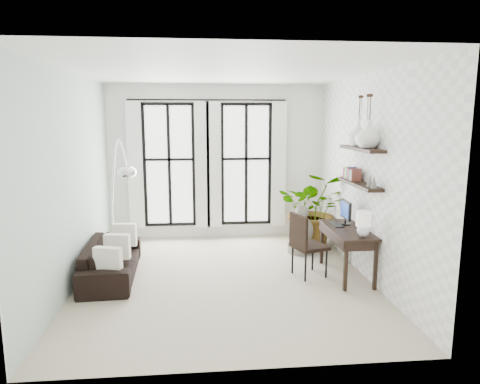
{
  "coord_description": "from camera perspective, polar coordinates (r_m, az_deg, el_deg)",
  "views": [
    {
      "loc": [
        -0.37,
        -6.43,
        2.51
      ],
      "look_at": [
        0.27,
        0.3,
        1.34
      ],
      "focal_mm": 32.0,
      "sensor_mm": 36.0,
      "label": 1
    }
  ],
  "objects": [
    {
      "name": "desk_chair",
      "position": [
        6.91,
        8.63,
        -6.5
      ],
      "size": [
        0.62,
        0.62,
        1.03
      ],
      "rotation": [
        0.0,
        0.0,
        0.33
      ],
      "color": "black",
      "rests_on": "floor"
    },
    {
      "name": "wall_back",
      "position": [
        8.99,
        -3.02,
        3.96
      ],
      "size": [
        4.5,
        0.0,
        4.5
      ],
      "primitive_type": "plane",
      "rotation": [
        1.57,
        0.0,
        0.0
      ],
      "color": "white",
      "rests_on": "floor"
    },
    {
      "name": "plant",
      "position": [
        8.51,
        9.77,
        -2.28
      ],
      "size": [
        1.58,
        1.44,
        1.5
      ],
      "primitive_type": "imported",
      "rotation": [
        0.0,
        0.0,
        -0.22
      ],
      "color": "#2D7228",
      "rests_on": "floor"
    },
    {
      "name": "wall_shelves",
      "position": [
        6.93,
        15.61,
        2.94
      ],
      "size": [
        0.25,
        1.3,
        0.6
      ],
      "color": "black",
      "rests_on": "wall_right"
    },
    {
      "name": "wall_left",
      "position": [
        6.76,
        -21.5,
        1.36
      ],
      "size": [
        0.0,
        5.0,
        5.0
      ],
      "primitive_type": "plane",
      "rotation": [
        1.57,
        0.0,
        1.57
      ],
      "color": "#B0C5B9",
      "rests_on": "floor"
    },
    {
      "name": "floor",
      "position": [
        6.92,
        -2.01,
        -11.51
      ],
      "size": [
        5.0,
        5.0,
        0.0
      ],
      "primitive_type": "plane",
      "color": "#B8AA92",
      "rests_on": "ground"
    },
    {
      "name": "arc_lamp",
      "position": [
        7.25,
        -15.92,
        2.75
      ],
      "size": [
        0.71,
        0.97,
        2.18
      ],
      "color": "silver",
      "rests_on": "floor"
    },
    {
      "name": "desk",
      "position": [
        6.98,
        14.22,
        -5.29
      ],
      "size": [
        0.56,
        1.33,
        1.18
      ],
      "color": "black",
      "rests_on": "floor"
    },
    {
      "name": "vase_a",
      "position": [
        6.62,
        16.72,
        7.26
      ],
      "size": [
        0.37,
        0.37,
        0.38
      ],
      "primitive_type": "imported",
      "color": "white",
      "rests_on": "shelf_upper"
    },
    {
      "name": "wall_right",
      "position": [
        7.0,
        16.62,
        1.9
      ],
      "size": [
        0.0,
        5.0,
        5.0
      ],
      "primitive_type": "plane",
      "rotation": [
        1.57,
        0.0,
        -1.57
      ],
      "color": "white",
      "rests_on": "floor"
    },
    {
      "name": "windows",
      "position": [
        8.91,
        -4.29,
        3.64
      ],
      "size": [
        3.26,
        0.13,
        2.65
      ],
      "color": "white",
      "rests_on": "wall_back"
    },
    {
      "name": "buddha",
      "position": [
        8.17,
        8.16,
        -5.42
      ],
      "size": [
        0.5,
        0.5,
        0.91
      ],
      "color": "slate",
      "rests_on": "floor"
    },
    {
      "name": "vase_b",
      "position": [
        7.0,
        15.49,
        7.43
      ],
      "size": [
        0.37,
        0.37,
        0.38
      ],
      "primitive_type": "imported",
      "color": "white",
      "rests_on": "shelf_upper"
    },
    {
      "name": "sofa",
      "position": [
        7.21,
        -16.76,
        -8.65
      ],
      "size": [
        0.85,
        1.96,
        0.56
      ],
      "primitive_type": "imported",
      "rotation": [
        0.0,
        0.0,
        1.62
      ],
      "color": "black",
      "rests_on": "floor"
    },
    {
      "name": "ceiling",
      "position": [
        6.48,
        -2.19,
        15.88
      ],
      "size": [
        5.0,
        5.0,
        0.0
      ],
      "primitive_type": "plane",
      "color": "white",
      "rests_on": "wall_back"
    },
    {
      "name": "throw_pillows",
      "position": [
        7.13,
        -16.05,
        -6.99
      ],
      "size": [
        0.4,
        1.52,
        0.4
      ],
      "color": "white",
      "rests_on": "sofa"
    }
  ]
}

